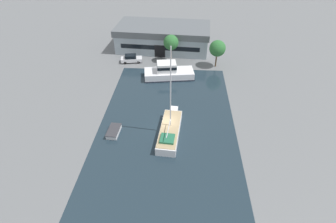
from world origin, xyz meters
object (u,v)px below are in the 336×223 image
Objects in this scene: warehouse_building at (163,37)px; quay_tree_by_water at (217,48)px; motor_cruiser at (168,72)px; sailboat_moored at (170,130)px; small_dinghy at (114,131)px; parked_car at (131,59)px; quay_tree_near_building at (171,43)px.

quay_tree_by_water is at bearing -33.31° from warehouse_building.
sailboat_moored is at bearing 175.93° from motor_cruiser.
parked_car is at bearing 97.08° from small_dinghy.
sailboat_moored is 1.33× the size of motor_cruiser.
quay_tree_by_water reaches higher than small_dinghy.
warehouse_building is at bearing 100.66° from sailboat_moored.
parked_car is (-6.42, -8.28, -1.93)m from warehouse_building.
sailboat_moored is (9.84, -23.20, -0.09)m from parked_car.
small_dinghy is (-16.90, -22.73, -3.70)m from quay_tree_by_water.
motor_cruiser is at bearing -150.99° from quay_tree_by_water.
warehouse_building is 31.74m from sailboat_moored.
sailboat_moored reaches higher than small_dinghy.
quay_tree_near_building is 1.24× the size of parked_car.
quay_tree_near_building is at bearing -9.32° from motor_cruiser.
quay_tree_by_water is at bearing 77.76° from parked_car.
small_dinghy is at bearing 149.33° from motor_cruiser.
quay_tree_near_building is at bearing 169.62° from quay_tree_by_water.
parked_car is (-18.38, 0.82, -3.23)m from quay_tree_by_water.
quay_tree_near_building reaches higher than parked_car.
parked_car is 1.49× the size of small_dinghy.
motor_cruiser is (2.14, -14.56, -1.61)m from warehouse_building.
quay_tree_near_building is 0.44× the size of sailboat_moored.
quay_tree_near_building reaches higher than quay_tree_by_water.
quay_tree_by_water is at bearing -69.39° from motor_cruiser.
quay_tree_by_water is 18.68m from parked_car.
warehouse_building is at bearing 142.73° from quay_tree_by_water.
quay_tree_near_building is 25.85m from small_dinghy.
quay_tree_near_building reaches higher than motor_cruiser.
motor_cruiser is 18.69m from small_dinghy.
sailboat_moored is at bearing -79.83° from warehouse_building.
small_dinghy is at bearing -126.64° from quay_tree_by_water.
quay_tree_by_water is (9.71, -1.78, -0.29)m from quay_tree_near_building.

